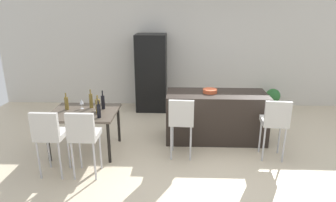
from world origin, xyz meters
TOP-DOWN VIEW (x-y plane):
  - ground_plane at (0.00, 0.00)m, footprint 10.00×10.00m
  - back_wall at (0.00, 2.77)m, footprint 10.00×0.12m
  - kitchen_island at (0.29, 0.62)m, footprint 1.86×0.76m
  - bar_chair_left at (-0.37, -0.14)m, footprint 0.42×0.42m
  - bar_chair_middle at (1.15, -0.14)m, footprint 0.43×0.43m
  - dining_table at (-2.04, 0.03)m, footprint 1.12×0.92m
  - dining_chair_near at (-2.29, -0.79)m, footprint 0.41×0.41m
  - dining_chair_far at (-1.79, -0.79)m, footprint 0.40×0.40m
  - wine_bottle_left at (-1.77, -0.04)m, footprint 0.08×0.08m
  - wine_bottle_far at (-1.70, -0.24)m, footprint 0.06×0.06m
  - wine_bottle_right at (-1.96, 0.23)m, footprint 0.06×0.06m
  - wine_bottle_end at (-2.36, 0.12)m, footprint 0.07×0.07m
  - wine_bottle_near at (-1.73, 0.18)m, footprint 0.06×0.06m
  - wine_glass_middle at (-1.83, 0.09)m, footprint 0.07×0.07m
  - wine_glass_corner at (-2.11, 0.18)m, footprint 0.07×0.07m
  - refrigerator at (-1.08, 2.33)m, footprint 0.72×0.68m
  - fruit_bowl at (0.16, 0.65)m, footprint 0.27×0.27m
  - potted_plant at (1.89, 2.32)m, footprint 0.34×0.34m

SIDE VIEW (x-z plane):
  - ground_plane at x=0.00m, z-range 0.00..0.00m
  - potted_plant at x=1.89m, z-range 0.04..0.58m
  - kitchen_island at x=0.29m, z-range 0.00..0.92m
  - dining_table at x=-2.04m, z-range 0.30..1.04m
  - bar_chair_left at x=-0.37m, z-range 0.17..1.22m
  - bar_chair_middle at x=1.15m, z-range 0.17..1.22m
  - dining_chair_near at x=-2.29m, z-range 0.17..1.22m
  - dining_chair_far at x=-1.79m, z-range 0.17..1.22m
  - wine_bottle_far at x=-1.70m, z-range 0.71..1.00m
  - wine_bottle_end at x=-2.36m, z-range 0.71..1.01m
  - wine_glass_middle at x=-1.83m, z-range 0.78..0.95m
  - wine_glass_corner at x=-2.11m, z-range 0.78..0.95m
  - wine_bottle_left at x=-1.77m, z-range 0.71..1.02m
  - wine_bottle_near at x=-1.73m, z-range 0.70..1.03m
  - wine_bottle_right at x=-1.96m, z-range 0.71..1.04m
  - refrigerator at x=-1.08m, z-range 0.00..1.84m
  - fruit_bowl at x=0.16m, z-range 0.92..0.99m
  - back_wall at x=0.00m, z-range 0.00..2.90m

